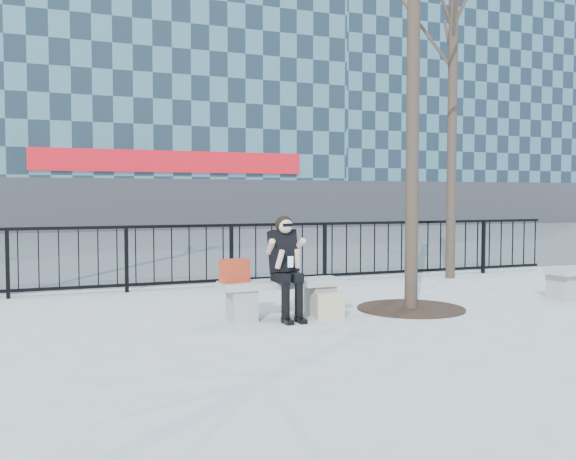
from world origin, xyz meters
name	(u,v)px	position (x,y,z in m)	size (l,w,h in m)	color
ground	(282,317)	(0.00, 0.00, 0.00)	(120.00, 120.00, 0.00)	#A4A39E
street_surface	(128,242)	(0.00, 15.00, 0.00)	(60.00, 23.00, 0.01)	#474747
railing	(220,256)	(0.00, 3.00, 0.55)	(14.00, 0.06, 1.10)	black
building_right	(425,58)	(20.00, 27.00, 10.30)	(16.20, 10.20, 20.60)	slate
tree_right	(454,4)	(4.50, 2.60, 5.24)	(2.80, 2.80, 7.00)	black
tree_grate	(411,308)	(1.90, -0.10, 0.01)	(1.50, 1.50, 0.02)	black
bench_main	(282,294)	(0.00, 0.00, 0.30)	(1.65, 0.46, 0.49)	gray
seated_woman	(286,268)	(0.00, -0.16, 0.67)	(0.50, 0.64, 1.34)	black
handbag	(234,271)	(-0.64, 0.02, 0.64)	(0.36, 0.17, 0.30)	#AB2D15
shopping_bag	(330,306)	(0.52, -0.36, 0.17)	(0.36, 0.13, 0.34)	beige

